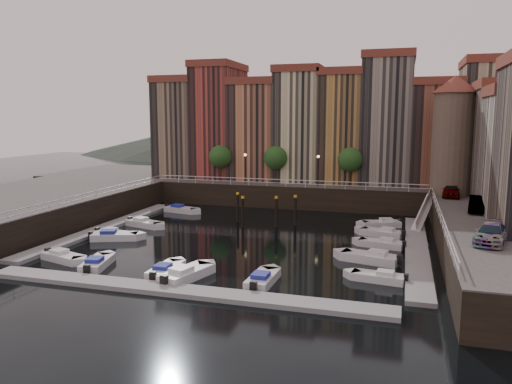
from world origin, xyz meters
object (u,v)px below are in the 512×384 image
(boat_left_1, at_px, (113,236))
(car_b, at_px, (478,205))
(car_c, at_px, (491,235))
(boat_left_0, at_px, (63,257))
(car_a, at_px, (451,191))
(gangway, at_px, (424,210))
(corner_tower, at_px, (453,134))
(mooring_pilings, at_px, (263,211))
(boat_left_2, at_px, (114,234))

(boat_left_1, xyz_separation_m, car_b, (34.37, 8.85, 3.39))
(car_b, xyz_separation_m, car_c, (-0.77, -12.70, -0.06))
(boat_left_0, distance_m, car_a, 41.49)
(gangway, bearing_deg, boat_left_0, -142.72)
(car_b, bearing_deg, car_a, 110.18)
(corner_tower, height_order, gangway, corner_tower)
(mooring_pilings, distance_m, boat_left_2, 16.28)
(boat_left_2, distance_m, car_b, 36.00)
(corner_tower, bearing_deg, boat_left_1, -149.09)
(boat_left_2, xyz_separation_m, car_c, (34.17, -4.77, 3.36))
(boat_left_0, bearing_deg, car_b, 41.81)
(boat_left_0, height_order, car_b, car_b)
(boat_left_0, bearing_deg, corner_tower, 55.95)
(boat_left_1, bearing_deg, gangway, 5.58)
(mooring_pilings, xyz_separation_m, boat_left_0, (-12.47, -18.29, -1.31))
(boat_left_1, height_order, car_c, car_c)
(boat_left_1, relative_size, boat_left_2, 1.09)
(boat_left_1, bearing_deg, car_c, -27.78)
(mooring_pilings, bearing_deg, corner_tower, 23.74)
(boat_left_0, xyz_separation_m, car_c, (33.66, 3.79, 3.36))
(boat_left_0, relative_size, car_b, 0.97)
(corner_tower, xyz_separation_m, boat_left_1, (-32.62, -19.53, -9.83))
(boat_left_1, xyz_separation_m, car_c, (33.59, -3.85, 3.33))
(car_a, bearing_deg, car_b, -74.12)
(corner_tower, xyz_separation_m, mooring_pilings, (-20.21, -8.89, -8.54))
(car_b, bearing_deg, boat_left_1, -156.54)
(gangway, relative_size, car_b, 1.81)
(boat_left_2, relative_size, car_c, 0.92)
(corner_tower, height_order, car_b, corner_tower)
(boat_left_1, bearing_deg, car_b, -6.80)
(boat_left_1, bearing_deg, car_a, 7.19)
(boat_left_0, relative_size, car_c, 0.93)
(corner_tower, height_order, boat_left_1, corner_tower)
(corner_tower, height_order, car_a, corner_tower)
(car_a, xyz_separation_m, car_b, (1.74, -8.82, -0.01))
(corner_tower, bearing_deg, boat_left_2, -150.73)
(corner_tower, height_order, boat_left_2, corner_tower)
(boat_left_2, bearing_deg, car_a, 33.26)
(boat_left_0, relative_size, boat_left_1, 0.93)
(car_a, bearing_deg, gangway, -133.01)
(boat_left_0, bearing_deg, car_a, 53.96)
(boat_left_0, bearing_deg, gangway, 53.49)
(mooring_pilings, height_order, boat_left_1, mooring_pilings)
(car_b, distance_m, car_c, 12.72)
(car_c, bearing_deg, car_b, 101.19)
(boat_left_1, height_order, boat_left_2, boat_left_1)
(mooring_pilings, bearing_deg, boat_left_2, -143.19)
(gangway, bearing_deg, car_b, -53.08)
(car_c, bearing_deg, gangway, 116.26)
(mooring_pilings, xyz_separation_m, car_b, (21.96, -1.79, 2.11))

